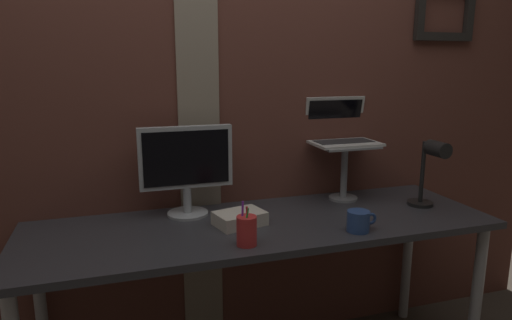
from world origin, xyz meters
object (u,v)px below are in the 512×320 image
Objects in this scene: monitor at (186,163)px; desk_lamp at (431,167)px; pen_cup at (246,231)px; laptop at (340,130)px; coffee_mug at (359,221)px.

monitor is 1.26× the size of desk_lamp.
monitor is 1.11m from desk_lamp.
desk_lamp is at bearing 9.71° from pen_cup.
monitor is 0.78m from laptop.
pen_cup is at bearing -179.97° from coffee_mug.
monitor is 1.27× the size of laptop.
laptop is at bearing 4.83° from monitor.
laptop is 0.46m from desk_lamp.
coffee_mug is at bearing -107.65° from laptop.
desk_lamp reaches higher than pen_cup.
monitor is at bearing 110.33° from pen_cup.
monitor is 0.77m from coffee_mug.
coffee_mug is (0.62, -0.41, -0.19)m from monitor.
coffee_mug is (0.47, 0.00, -0.01)m from pen_cup.
desk_lamp is 0.95m from pen_cup.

